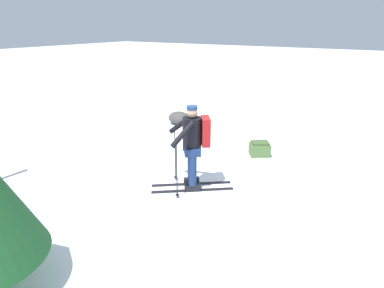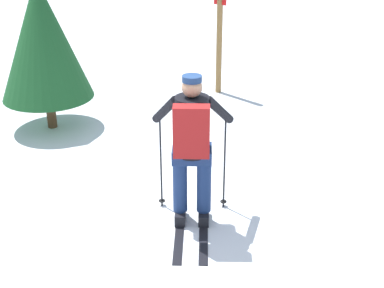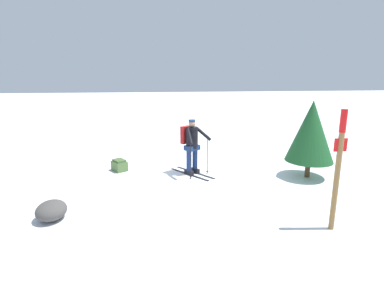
% 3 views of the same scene
% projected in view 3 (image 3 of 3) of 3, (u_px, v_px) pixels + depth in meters
% --- Properties ---
extents(ground_plane, '(80.00, 80.00, 0.00)m').
position_uv_depth(ground_plane, '(199.00, 168.00, 9.38)').
color(ground_plane, white).
extents(skier, '(1.45, 1.21, 1.62)m').
position_uv_depth(skier, '(191.00, 143.00, 8.67)').
color(skier, black).
rests_on(skier, ground_plane).
extents(dropped_backpack, '(0.57, 0.54, 0.35)m').
position_uv_depth(dropped_backpack, '(119.00, 165.00, 9.11)').
color(dropped_backpack, '#4C6B38').
rests_on(dropped_backpack, ground_plane).
extents(trail_marker, '(0.11, 0.24, 2.29)m').
position_uv_depth(trail_marker, '(339.00, 161.00, 5.42)').
color(trail_marker, olive).
rests_on(trail_marker, ground_plane).
extents(rock_boulder, '(0.70, 0.59, 0.38)m').
position_uv_depth(rock_boulder, '(51.00, 210.00, 6.05)').
color(rock_boulder, '#474442').
rests_on(rock_boulder, ground_plane).
extents(pine_tree, '(1.32, 1.32, 2.19)m').
position_uv_depth(pine_tree, '(311.00, 131.00, 8.29)').
color(pine_tree, '#4C331E').
rests_on(pine_tree, ground_plane).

